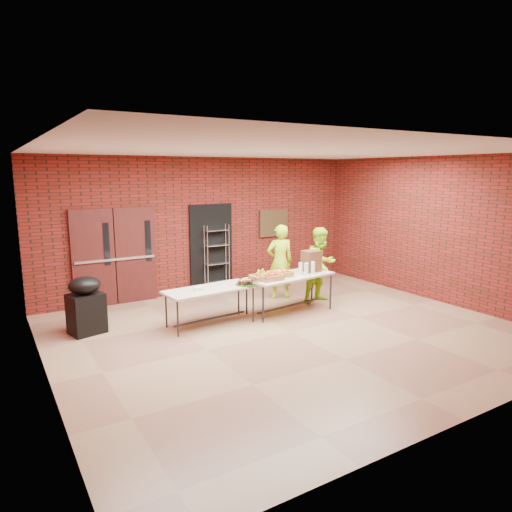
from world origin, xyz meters
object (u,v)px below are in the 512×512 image
Objects in this scene: volunteer_woman at (280,262)px; coffee_dispenser at (311,261)px; covered_grill at (86,305)px; wire_rack at (217,258)px; table_left at (210,291)px; volunteer_man at (321,265)px; table_right at (290,278)px.

coffee_dispenser is at bearing 116.21° from volunteer_woman.
coffee_dispenser reaches higher than covered_grill.
wire_rack is 3.65m from covered_grill.
coffee_dispenser reaches higher than table_left.
volunteer_woman is at bearing 16.78° from table_left.
volunteer_woman reaches higher than covered_grill.
table_left is 1.07× the size of volunteer_man.
volunteer_man is at bearing -19.99° from covered_grill.
coffee_dispenser is at bearing -63.39° from wire_rack.
wire_rack reaches higher than table_right.
coffee_dispenser is 4.53m from covered_grill.
table_right is 1.18× the size of volunteer_man.
table_right is (1.75, -0.09, 0.06)m from table_left.
coffee_dispenser is at bearing -160.77° from volunteer_man.
wire_rack is 2.53m from table_left.
wire_rack is at bearing 121.23° from volunteer_man.
table_right is at bearing -173.56° from coffee_dispenser.
table_left is at bearing -119.25° from wire_rack.
volunteer_man is at bearing 25.50° from coffee_dispenser.
wire_rack reaches higher than covered_grill.
table_left is 2.34m from volunteer_woman.
wire_rack is 0.95× the size of volunteer_woman.
volunteer_man is (1.04, 0.28, 0.12)m from table_right.
wire_rack is at bearing 116.53° from coffee_dispenser.
table_right is at bearing -77.40° from wire_rack.
coffee_dispenser is (0.60, 0.07, 0.29)m from table_right.
table_right is 1.89× the size of covered_grill.
covered_grill reaches higher than table_left.
volunteer_woman is (0.41, 0.96, 0.14)m from table_right.
volunteer_man is (0.44, 0.21, -0.16)m from coffee_dispenser.
coffee_dispenser is 0.51m from volunteer_man.
table_right is (0.51, -2.30, -0.10)m from wire_rack.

